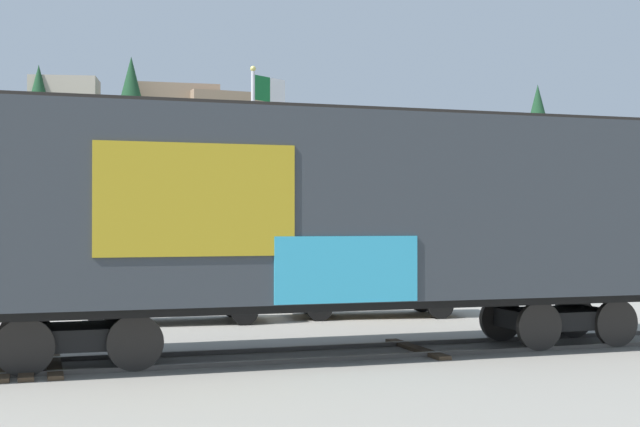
{
  "coord_description": "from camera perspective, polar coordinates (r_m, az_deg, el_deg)",
  "views": [
    {
      "loc": [
        -4.63,
        -15.3,
        2.41
      ],
      "look_at": [
        1.3,
        2.6,
        2.6
      ],
      "focal_mm": 49.87,
      "sensor_mm": 36.0,
      "label": 1
    }
  ],
  "objects": [
    {
      "name": "track",
      "position": [
        16.34,
        0.58,
        -8.92
      ],
      "size": [
        60.01,
        2.78,
        0.08
      ],
      "color": "#4C4742",
      "rests_on": "ground_plane"
    },
    {
      "name": "freight_car",
      "position": [
        16.23,
        1.19,
        0.11
      ],
      "size": [
        14.47,
        3.22,
        4.54
      ],
      "color": "#33383D",
      "rests_on": "ground_plane"
    },
    {
      "name": "parked_car_tan",
      "position": [
        22.93,
        3.38,
        -4.46
      ],
      "size": [
        4.74,
        2.46,
        1.73
      ],
      "color": "#9E8966",
      "rests_on": "ground_plane"
    },
    {
      "name": "ground_plane",
      "position": [
        16.16,
        -1.5,
        -9.16
      ],
      "size": [
        260.0,
        260.0,
        0.0
      ],
      "primitive_type": "plane",
      "color": "gray"
    },
    {
      "name": "hillside",
      "position": [
        80.23,
        -14.98,
        1.42
      ],
      "size": [
        135.85,
        29.17,
        15.1
      ],
      "color": "slate",
      "rests_on": "ground_plane"
    },
    {
      "name": "parked_car_silver",
      "position": [
        21.68,
        -9.61,
        -4.77
      ],
      "size": [
        4.9,
        2.27,
        1.64
      ],
      "color": "#B7BABF",
      "rests_on": "ground_plane"
    },
    {
      "name": "flagpole",
      "position": [
        28.32,
        -3.88,
        4.24
      ],
      "size": [
        1.38,
        0.95,
        7.35
      ],
      "color": "silver",
      "rests_on": "ground_plane"
    }
  ]
}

